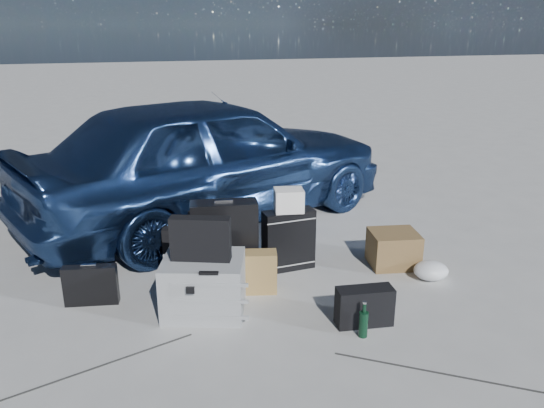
% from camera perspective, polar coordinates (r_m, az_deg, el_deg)
% --- Properties ---
extents(ground, '(60.00, 60.00, 0.00)m').
position_cam_1_polar(ground, '(4.29, -0.23, -10.93)').
color(ground, '#B4B3AF').
rests_on(ground, ground).
extents(car, '(4.56, 3.17, 1.44)m').
position_cam_1_polar(car, '(5.93, -6.69, 4.93)').
color(car, navy).
rests_on(car, ground).
extents(pelican_case, '(0.73, 0.66, 0.44)m').
position_cam_1_polar(pelican_case, '(4.16, -7.34, -8.67)').
color(pelican_case, gray).
rests_on(pelican_case, ground).
extents(laptop_bag, '(0.46, 0.26, 0.34)m').
position_cam_1_polar(laptop_bag, '(3.99, -7.70, -3.73)').
color(laptop_bag, black).
rests_on(laptop_bag, pelican_case).
extents(briefcase, '(0.43, 0.17, 0.33)m').
position_cam_1_polar(briefcase, '(4.49, -18.91, -8.26)').
color(briefcase, black).
rests_on(briefcase, ground).
extents(suitcase_left, '(0.58, 0.28, 0.73)m').
position_cam_1_polar(suitcase_left, '(4.54, -5.09, -4.14)').
color(suitcase_left, black).
rests_on(suitcase_left, ground).
extents(suitcase_right, '(0.48, 0.20, 0.56)m').
position_cam_1_polar(suitcase_right, '(4.80, 1.80, -3.88)').
color(suitcase_right, black).
rests_on(suitcase_right, ground).
extents(white_carton, '(0.28, 0.24, 0.20)m').
position_cam_1_polar(white_carton, '(4.67, 1.82, 0.42)').
color(white_carton, white).
rests_on(white_carton, suitcase_right).
extents(duffel_bag, '(0.86, 0.54, 0.40)m').
position_cam_1_polar(duffel_bag, '(4.95, -6.77, -4.25)').
color(duffel_bag, black).
rests_on(duffel_bag, ground).
extents(flat_box_white, '(0.44, 0.38, 0.07)m').
position_cam_1_polar(flat_box_white, '(4.86, -6.96, -1.73)').
color(flat_box_white, white).
rests_on(flat_box_white, duffel_bag).
extents(flat_box_black, '(0.31, 0.28, 0.06)m').
position_cam_1_polar(flat_box_black, '(4.85, -7.18, -1.03)').
color(flat_box_black, black).
rests_on(flat_box_black, flat_box_white).
extents(kraft_bag, '(0.30, 0.22, 0.36)m').
position_cam_1_polar(kraft_bag, '(4.43, -1.24, -7.31)').
color(kraft_bag, olive).
rests_on(kraft_bag, ground).
extents(cardboard_box, '(0.49, 0.44, 0.32)m').
position_cam_1_polar(cardboard_box, '(5.04, 12.93, -4.70)').
color(cardboard_box, brown).
rests_on(cardboard_box, ground).
extents(plastic_bag, '(0.36, 0.33, 0.17)m').
position_cam_1_polar(plastic_bag, '(4.87, 16.72, -6.87)').
color(plastic_bag, white).
rests_on(plastic_bag, ground).
extents(messenger_bag, '(0.44, 0.21, 0.29)m').
position_cam_1_polar(messenger_bag, '(4.05, 9.91, -10.79)').
color(messenger_bag, black).
rests_on(messenger_bag, ground).
extents(green_bottle, '(0.08, 0.08, 0.26)m').
position_cam_1_polar(green_bottle, '(3.91, 9.82, -12.19)').
color(green_bottle, black).
rests_on(green_bottle, ground).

